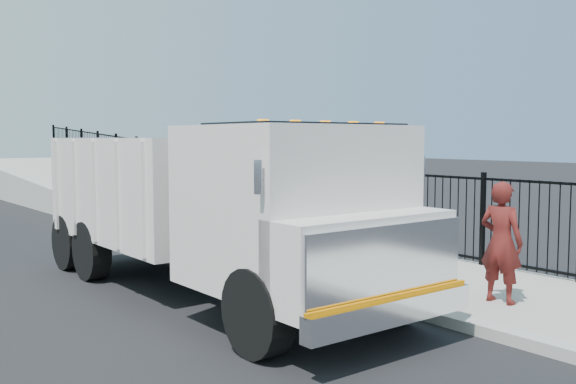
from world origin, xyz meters
TOP-DOWN VIEW (x-y plane):
  - ground at (0.00, 0.00)m, footprint 120.00×120.00m
  - sidewalk at (1.93, -2.00)m, footprint 3.55×12.00m
  - curb at (0.00, -2.00)m, footprint 0.30×12.00m
  - ramp at (2.12, 16.00)m, footprint 3.95×24.06m
  - iron_fence at (3.55, 12.00)m, footprint 0.10×28.00m
  - truck at (-1.75, 1.46)m, footprint 2.82×8.37m
  - worker at (1.26, -1.95)m, footprint 0.52×0.72m
  - debris at (2.83, 0.71)m, footprint 0.37×0.37m

SIDE VIEW (x-z plane):
  - ground at x=0.00m, z-range 0.00..0.00m
  - ramp at x=2.12m, z-range -1.60..1.60m
  - sidewalk at x=1.93m, z-range 0.00..0.12m
  - curb at x=0.00m, z-range 0.00..0.16m
  - debris at x=2.83m, z-range 0.12..0.21m
  - iron_fence at x=3.55m, z-range 0.00..1.80m
  - worker at x=1.26m, z-range 0.12..1.99m
  - truck at x=-1.75m, z-range 0.18..3.04m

